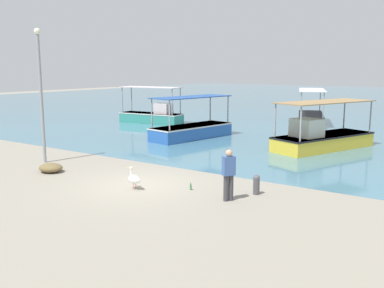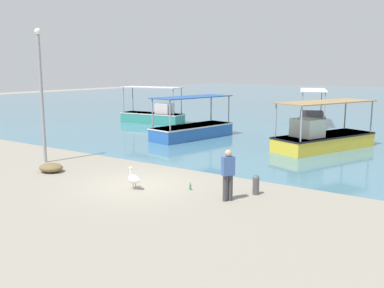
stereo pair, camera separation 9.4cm
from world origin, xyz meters
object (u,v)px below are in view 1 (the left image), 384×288
fishing_boat_outer (192,129)px  lamp_post (41,89)px  net_pile (51,168)px  fishing_boat_near_left (153,115)px  mooring_bollard (256,184)px  glass_bottle (191,187)px  fisherman_standing (229,173)px  fishing_boat_far_right (321,137)px  fishing_boat_center (311,117)px  pelican (134,179)px

fishing_boat_outer → lamp_post: lamp_post is taller
fishing_boat_outer → lamp_post: size_ratio=0.97×
lamp_post → net_pile: size_ratio=5.73×
fishing_boat_near_left → net_pile: 16.23m
mooring_bollard → net_pile: size_ratio=0.66×
fishing_boat_outer → glass_bottle: 11.36m
mooring_bollard → glass_bottle: (-2.16, -0.81, -0.26)m
net_pile → fisherman_standing: bearing=5.1°
mooring_bollard → fisherman_standing: (-0.45, -1.15, 0.54)m
fishing_boat_far_right → mooring_bollard: (0.74, -9.44, -0.27)m
fishing_boat_near_left → mooring_bollard: size_ratio=7.68×
fishing_boat_outer → fisherman_standing: (8.03, -9.77, 0.35)m
fisherman_standing → glass_bottle: 1.92m
fishing_boat_far_right → glass_bottle: (-1.41, -10.25, -0.53)m
fishing_boat_center → fisherman_standing: 20.89m
fishing_boat_outer → net_pile: 10.49m
lamp_post → fishing_boat_center: bearing=74.6°
lamp_post → fisherman_standing: lamp_post is taller
pelican → lamp_post: bearing=170.6°
fishing_boat_center → mooring_bollard: 19.87m
fishing_boat_outer → pelican: fishing_boat_outer is taller
fishing_boat_outer → pelican: bearing=-66.3°
fishing_boat_far_right → glass_bottle: 10.36m
glass_bottle → fishing_boat_far_right: bearing=82.2°
fishing_boat_far_right → fisherman_standing: size_ratio=3.77×
fishing_boat_far_right → fishing_boat_outer: 7.78m
fishing_boat_far_right → glass_bottle: size_ratio=23.62×
fishing_boat_outer → net_pile: bearing=-89.8°
fishing_boat_near_left → net_pile: (6.64, -14.81, -0.46)m
fisherman_standing → fishing_boat_outer: bearing=129.4°
net_pile → fishing_boat_center: bearing=79.8°
pelican → glass_bottle: size_ratio=2.98×
fishing_boat_near_left → fisherman_standing: bearing=-43.9°
fishing_boat_outer → fishing_boat_near_left: (-6.61, 4.33, 0.09)m
fishing_boat_center → fisherman_standing: (4.21, -20.46, 0.35)m
lamp_post → fisherman_standing: size_ratio=3.53×
fishing_boat_outer → lamp_post: (-1.72, -9.43, 2.79)m
mooring_bollard → fishing_boat_far_right: bearing=94.5°
pelican → fisherman_standing: fisherman_standing is taller
fishing_boat_outer → fisherman_standing: 12.65m
mooring_bollard → net_pile: mooring_bollard is taller
fishing_boat_outer → pelican: size_ratio=7.22×
fisherman_standing → pelican: bearing=-168.3°
fishing_boat_far_right → net_pile: bearing=-124.3°
lamp_post → glass_bottle: bearing=0.0°
net_pile → pelican: bearing=0.0°
fishing_boat_near_left → fishing_boat_outer: bearing=-33.2°
fishing_boat_outer → fishing_boat_center: 11.36m
fishing_boat_outer → fishing_boat_near_left: bearing=146.8°
lamp_post → glass_bottle: lamp_post is taller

